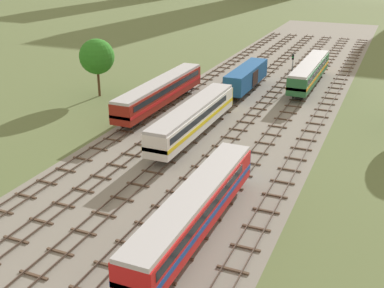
# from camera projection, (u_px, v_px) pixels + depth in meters

# --- Properties ---
(ground_plane) EXTENTS (480.00, 480.00, 0.00)m
(ground_plane) POSITION_uv_depth(u_px,v_px,m) (238.00, 113.00, 67.07)
(ground_plane) COLOR #5B6B3D
(ballast_bed) EXTENTS (25.01, 176.00, 0.01)m
(ballast_bed) POSITION_uv_depth(u_px,v_px,m) (238.00, 113.00, 67.07)
(ballast_bed) COLOR gray
(ballast_bed) RESTS_ON ground
(track_far_left) EXTENTS (2.40, 126.00, 0.29)m
(track_far_left) POSITION_uv_depth(u_px,v_px,m) (172.00, 101.00, 71.67)
(track_far_left) COLOR #47382D
(track_far_left) RESTS_ON ground
(track_left) EXTENTS (2.40, 126.00, 0.29)m
(track_left) POSITION_uv_depth(u_px,v_px,m) (199.00, 104.00, 70.15)
(track_left) COLOR #47382D
(track_left) RESTS_ON ground
(track_centre_left) EXTENTS (2.40, 126.00, 0.29)m
(track_centre_left) POSITION_uv_depth(u_px,v_px,m) (226.00, 108.00, 68.63)
(track_centre_left) COLOR #47382D
(track_centre_left) RESTS_ON ground
(track_centre) EXTENTS (2.40, 126.00, 0.29)m
(track_centre) POSITION_uv_depth(u_px,v_px,m) (255.00, 111.00, 67.10)
(track_centre) COLOR #47382D
(track_centre) RESTS_ON ground
(track_centre_right) EXTENTS (2.40, 126.00, 0.29)m
(track_centre_right) POSITION_uv_depth(u_px,v_px,m) (286.00, 115.00, 65.58)
(track_centre_right) COLOR #47382D
(track_centre_right) RESTS_ON ground
(track_right) EXTENTS (2.40, 126.00, 0.29)m
(track_right) POSITION_uv_depth(u_px,v_px,m) (318.00, 119.00, 64.06)
(track_right) COLOR #47382D
(track_right) RESTS_ON ground
(diesel_railcar_centre_right_nearest) EXTENTS (2.96, 20.50, 3.80)m
(diesel_railcar_centre_right_nearest) POSITION_uv_depth(u_px,v_px,m) (195.00, 208.00, 37.85)
(diesel_railcar_centre_right_nearest) COLOR red
(diesel_railcar_centre_right_nearest) RESTS_ON ground
(diesel_railcar_centre_left_near) EXTENTS (2.96, 20.50, 3.80)m
(diesel_railcar_centre_left_near) POSITION_uv_depth(u_px,v_px,m) (193.00, 117.00, 57.53)
(diesel_railcar_centre_left_near) COLOR white
(diesel_railcar_centre_left_near) RESTS_ON ground
(passenger_coach_far_left_mid) EXTENTS (2.96, 22.00, 3.80)m
(passenger_coach_far_left_mid) POSITION_uv_depth(u_px,v_px,m) (161.00, 91.00, 67.61)
(passenger_coach_far_left_mid) COLOR maroon
(passenger_coach_far_left_mid) RESTS_ON ground
(freight_boxcar_centre_left_midfar) EXTENTS (2.87, 14.00, 3.60)m
(freight_boxcar_centre_left_midfar) POSITION_uv_depth(u_px,v_px,m) (246.00, 76.00, 75.47)
(freight_boxcar_centre_left_midfar) COLOR #194C8C
(freight_boxcar_centre_left_midfar) RESTS_ON ground
(diesel_railcar_centre_right_far) EXTENTS (2.96, 20.50, 3.80)m
(diesel_railcar_centre_right_far) POSITION_uv_depth(u_px,v_px,m) (309.00, 71.00, 77.98)
(diesel_railcar_centre_right_far) COLOR #286638
(diesel_railcar_centre_right_far) RESTS_ON ground
(signal_post_near) EXTENTS (0.28, 0.47, 5.88)m
(signal_post_near) POSITION_uv_depth(u_px,v_px,m) (292.00, 68.00, 75.48)
(signal_post_near) COLOR gray
(signal_post_near) RESTS_ON ground
(lineside_tree_0) EXTENTS (5.20, 5.20, 8.62)m
(lineside_tree_0) POSITION_uv_depth(u_px,v_px,m) (97.00, 57.00, 72.10)
(lineside_tree_0) COLOR #4C331E
(lineside_tree_0) RESTS_ON ground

